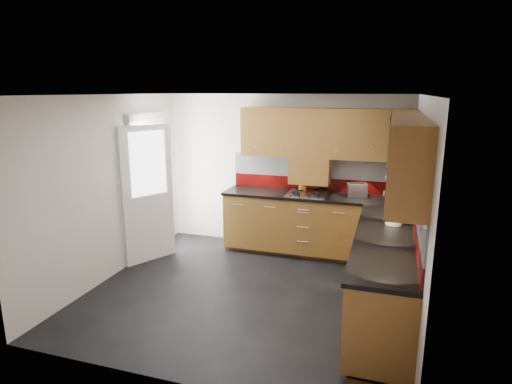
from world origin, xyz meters
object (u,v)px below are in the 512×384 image
(gas_hob, at_px, (307,194))
(toaster, at_px, (357,190))
(utensil_pot, at_px, (303,185))
(food_processor, at_px, (395,212))

(gas_hob, xyz_separation_m, toaster, (0.71, 0.10, 0.08))
(gas_hob, height_order, toaster, toaster)
(utensil_pot, bearing_deg, toaster, -6.53)
(gas_hob, distance_m, toaster, 0.72)
(gas_hob, height_order, food_processor, food_processor)
(food_processor, bearing_deg, gas_hob, 137.52)
(utensil_pot, bearing_deg, food_processor, -44.47)
(food_processor, bearing_deg, utensil_pot, 135.53)
(utensil_pot, xyz_separation_m, food_processor, (1.34, -1.31, 0.05))
(toaster, height_order, food_processor, food_processor)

